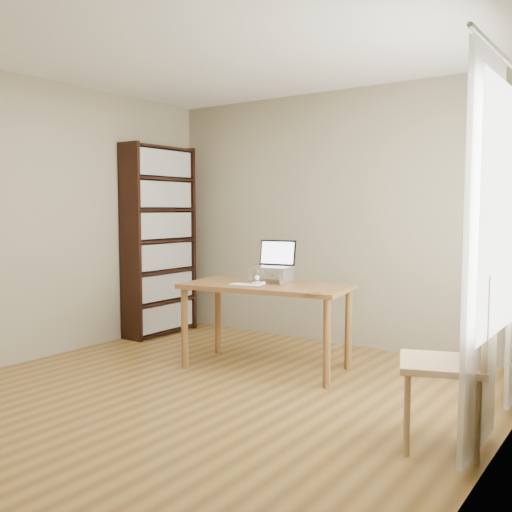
{
  "coord_description": "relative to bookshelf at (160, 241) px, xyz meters",
  "views": [
    {
      "loc": [
        2.69,
        -3.02,
        1.4
      ],
      "look_at": [
        -0.15,
        1.03,
        0.99
      ],
      "focal_mm": 40.0,
      "sensor_mm": 36.0,
      "label": 1
    }
  ],
  "objects": [
    {
      "name": "desk",
      "position": [
        1.78,
        -0.5,
        -0.4
      ],
      "size": [
        1.52,
        0.94,
        0.75
      ],
      "rotation": [
        0.0,
        0.0,
        0.17
      ],
      "color": "brown",
      "rests_on": "ground"
    },
    {
      "name": "bookshelf",
      "position": [
        0.0,
        0.0,
        0.0
      ],
      "size": [
        0.3,
        0.9,
        2.1
      ],
      "color": "black",
      "rests_on": "ground"
    },
    {
      "name": "cat",
      "position": [
        1.76,
        -0.39,
        -0.24
      ],
      "size": [
        0.24,
        0.47,
        0.14
      ],
      "rotation": [
        0.0,
        0.0,
        -0.03
      ],
      "color": "#474137",
      "rests_on": "desk"
    },
    {
      "name": "coaster",
      "position": [
        2.4,
        -0.77,
        -0.3
      ],
      "size": [
        0.11,
        0.11,
        0.01
      ],
      "primitive_type": "cylinder",
      "color": "brown",
      "rests_on": "desk"
    },
    {
      "name": "keyboard",
      "position": [
        1.72,
        -0.72,
        -0.29
      ],
      "size": [
        0.31,
        0.18,
        0.02
      ],
      "rotation": [
        0.0,
        0.0,
        0.19
      ],
      "color": "silver",
      "rests_on": "desk"
    },
    {
      "name": "room",
      "position": [
        1.86,
        -1.54,
        0.25
      ],
      "size": [
        4.04,
        4.54,
        2.64
      ],
      "color": "brown",
      "rests_on": "ground"
    },
    {
      "name": "laptop",
      "position": [
        1.78,
        -0.36,
        -0.11
      ],
      "size": [
        0.37,
        0.34,
        0.24
      ],
      "rotation": [
        0.0,
        0.0,
        0.17
      ],
      "color": "silver",
      "rests_on": "laptop_stand"
    },
    {
      "name": "laptop_stand",
      "position": [
        1.78,
        -0.42,
        -0.22
      ],
      "size": [
        0.32,
        0.25,
        0.13
      ],
      "rotation": [
        0.0,
        0.0,
        0.17
      ],
      "color": "silver",
      "rests_on": "desk"
    },
    {
      "name": "curtains",
      "position": [
        3.75,
        -0.75,
        0.12
      ],
      "size": [
        0.03,
        1.9,
        2.25
      ],
      "color": "white",
      "rests_on": "ground"
    },
    {
      "name": "chair",
      "position": [
        3.62,
        -1.27,
        -0.48
      ],
      "size": [
        0.6,
        0.6,
        1.05
      ],
      "rotation": [
        0.0,
        0.0,
        0.36
      ],
      "color": "tan",
      "rests_on": "ground"
    }
  ]
}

